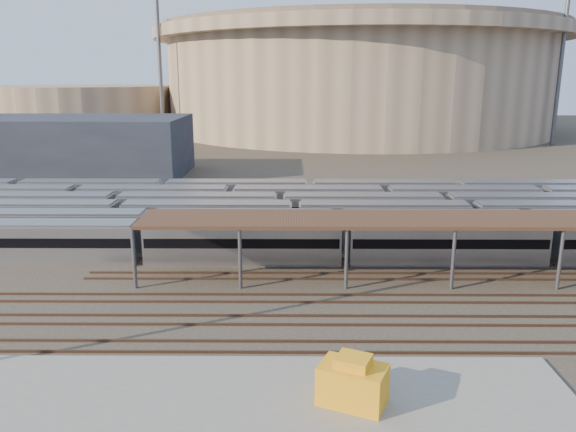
# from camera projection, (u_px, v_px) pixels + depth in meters

# --- Properties ---
(ground) EXTENTS (420.00, 420.00, 0.00)m
(ground) POSITION_uv_depth(u_px,v_px,m) (232.00, 294.00, 44.50)
(ground) COLOR #383026
(ground) RESTS_ON ground
(apron) EXTENTS (50.00, 9.00, 0.20)m
(apron) POSITION_uv_depth(u_px,v_px,m) (109.00, 398.00, 29.97)
(apron) COLOR gray
(apron) RESTS_ON ground
(subway_trains) EXTENTS (131.09, 23.90, 3.60)m
(subway_trains) POSITION_uv_depth(u_px,v_px,m) (269.00, 216.00, 62.00)
(subway_trains) COLOR #B6B6BB
(subway_trains) RESTS_ON ground
(inspection_shed) EXTENTS (60.30, 6.00, 5.30)m
(inspection_shed) POSITION_uv_depth(u_px,v_px,m) (498.00, 221.00, 47.00)
(inspection_shed) COLOR #505055
(inspection_shed) RESTS_ON ground
(empty_tracks) EXTENTS (170.00, 9.62, 0.18)m
(empty_tracks) POSITION_uv_depth(u_px,v_px,m) (225.00, 320.00, 39.63)
(empty_tracks) COLOR #4C3323
(empty_tracks) RESTS_ON ground
(stadium) EXTENTS (124.00, 124.00, 32.50)m
(stadium) POSITION_uv_depth(u_px,v_px,m) (357.00, 77.00, 176.12)
(stadium) COLOR tan
(stadium) RESTS_ON ground
(secondary_arena) EXTENTS (56.00, 56.00, 14.00)m
(secondary_arena) POSITION_uv_depth(u_px,v_px,m) (78.00, 109.00, 169.39)
(secondary_arena) COLOR tan
(secondary_arena) RESTS_ON ground
(service_building) EXTENTS (42.00, 20.00, 10.00)m
(service_building) POSITION_uv_depth(u_px,v_px,m) (63.00, 146.00, 96.92)
(service_building) COLOR #1E232D
(service_building) RESTS_ON ground
(floodlight_0) EXTENTS (4.00, 1.00, 38.40)m
(floodlight_0) POSITION_uv_depth(u_px,v_px,m) (160.00, 61.00, 146.44)
(floodlight_0) COLOR #505055
(floodlight_0) RESTS_ON ground
(floodlight_2) EXTENTS (4.00, 1.00, 38.40)m
(floodlight_2) POSITION_uv_depth(u_px,v_px,m) (561.00, 60.00, 135.95)
(floodlight_2) COLOR #505055
(floodlight_2) RESTS_ON ground
(floodlight_3) EXTENTS (4.00, 1.00, 38.40)m
(floodlight_3) POSITION_uv_depth(u_px,v_px,m) (250.00, 65.00, 194.79)
(floodlight_3) COLOR #505055
(floodlight_3) RESTS_ON ground
(yellow_equipment) EXTENTS (3.97, 3.31, 2.13)m
(yellow_equipment) POSITION_uv_depth(u_px,v_px,m) (353.00, 385.00, 29.12)
(yellow_equipment) COLOR orange
(yellow_equipment) RESTS_ON apron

